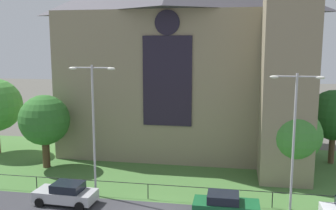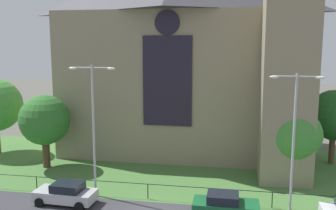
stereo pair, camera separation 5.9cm
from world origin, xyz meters
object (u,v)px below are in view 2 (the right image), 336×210
at_px(streetlamp_far, 294,126).
at_px(streetlamp_near, 93,116).
at_px(parked_car_silver, 66,193).
at_px(tree_right_near, 294,135).
at_px(tree_right_far, 334,115).
at_px(parked_car_green, 225,205).
at_px(tree_left_near, 45,120).
at_px(church_building, 184,51).

bearing_deg(streetlamp_far, streetlamp_near, 180.00).
bearing_deg(parked_car_silver, tree_right_near, -153.18).
bearing_deg(tree_right_far, parked_car_silver, -147.64).
distance_m(streetlamp_near, parked_car_green, 10.87).
distance_m(tree_left_near, streetlamp_far, 21.11).
bearing_deg(tree_right_far, church_building, 171.18).
distance_m(tree_left_near, tree_right_far, 26.16).
xyz_separation_m(streetlamp_far, parked_car_green, (-4.25, -1.70, -4.97)).
bearing_deg(tree_right_far, tree_right_near, -126.83).
xyz_separation_m(tree_left_near, parked_car_green, (16.11, -7.13, -3.55)).
height_order(streetlamp_near, streetlamp_far, streetlamp_near).
height_order(tree_right_near, tree_left_near, tree_left_near).
bearing_deg(streetlamp_near, tree_right_near, 20.55).
height_order(parked_car_silver, parked_car_green, same).
height_order(tree_right_near, streetlamp_far, streetlamp_far).
bearing_deg(parked_car_green, tree_left_near, 156.15).
bearing_deg(streetlamp_near, church_building, 70.75).
bearing_deg(streetlamp_near, parked_car_silver, -131.24).
relative_size(tree_right_far, parked_car_green, 1.63).
xyz_separation_m(streetlamp_near, streetlamp_far, (13.65, -0.00, -0.22)).
bearing_deg(parked_car_silver, church_building, -109.47).
relative_size(streetlamp_near, parked_car_silver, 2.22).
relative_size(tree_right_far, streetlamp_near, 0.72).
height_order(church_building, parked_car_green, church_building).
relative_size(church_building, tree_right_far, 3.79).
height_order(church_building, parked_car_silver, church_building).
height_order(streetlamp_far, parked_car_green, streetlamp_far).
distance_m(streetlamp_near, parked_car_silver, 5.67).
relative_size(streetlamp_far, parked_car_silver, 2.13).
relative_size(church_building, parked_car_silver, 6.07).
bearing_deg(streetlamp_near, parked_car_green, -10.26).
relative_size(tree_right_near, streetlamp_near, 0.63).
relative_size(church_building, parked_car_green, 6.19).
height_order(church_building, streetlamp_near, church_building).
bearing_deg(church_building, tree_left_near, -145.13).
xyz_separation_m(tree_left_near, parked_car_silver, (5.21, -7.14, -3.55)).
bearing_deg(streetlamp_near, tree_left_near, 140.99).
bearing_deg(tree_right_near, tree_right_far, 53.17).
bearing_deg(parked_car_green, church_building, 107.49).
bearing_deg(tree_left_near, parked_car_silver, -53.85).
bearing_deg(parked_car_green, streetlamp_far, 21.87).
bearing_deg(tree_right_near, streetlamp_near, -159.45).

